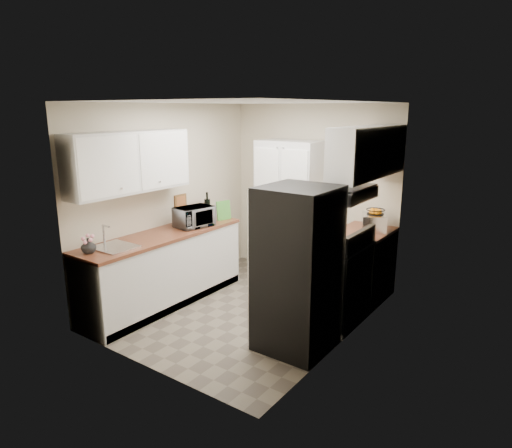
% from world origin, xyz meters
% --- Properties ---
extents(ground, '(3.20, 3.20, 0.00)m').
position_xyz_m(ground, '(0.00, 0.00, 0.00)').
color(ground, '#665B4C').
rests_on(ground, ground).
extents(room_shell, '(2.64, 3.24, 2.52)m').
position_xyz_m(room_shell, '(-0.02, -0.01, 1.63)').
color(room_shell, beige).
rests_on(room_shell, ground).
extents(pantry_cabinet, '(0.90, 0.55, 2.00)m').
position_xyz_m(pantry_cabinet, '(-0.20, 1.32, 1.00)').
color(pantry_cabinet, silver).
rests_on(pantry_cabinet, ground).
extents(base_cabinet_left, '(0.60, 2.30, 0.88)m').
position_xyz_m(base_cabinet_left, '(-0.99, -0.43, 0.44)').
color(base_cabinet_left, silver).
rests_on(base_cabinet_left, ground).
extents(countertop_left, '(0.63, 2.33, 0.04)m').
position_xyz_m(countertop_left, '(-0.99, -0.43, 0.90)').
color(countertop_left, brown).
rests_on(countertop_left, base_cabinet_left).
extents(base_cabinet_right, '(0.60, 0.80, 0.88)m').
position_xyz_m(base_cabinet_right, '(0.99, 1.19, 0.44)').
color(base_cabinet_right, silver).
rests_on(base_cabinet_right, ground).
extents(countertop_right, '(0.63, 0.83, 0.04)m').
position_xyz_m(countertop_right, '(0.99, 1.19, 0.90)').
color(countertop_right, brown).
rests_on(countertop_right, base_cabinet_right).
extents(electric_range, '(0.71, 0.78, 1.13)m').
position_xyz_m(electric_range, '(0.97, 0.39, 0.48)').
color(electric_range, '#B7B7BC').
rests_on(electric_range, ground).
extents(refrigerator, '(0.70, 0.72, 1.70)m').
position_xyz_m(refrigerator, '(0.94, -0.41, 0.85)').
color(refrigerator, '#B7B7BC').
rests_on(refrigerator, ground).
extents(microwave, '(0.40, 0.53, 0.27)m').
position_xyz_m(microwave, '(-0.91, 0.06, 1.05)').
color(microwave, silver).
rests_on(microwave, countertop_left).
extents(wine_bottle, '(0.08, 0.08, 0.33)m').
position_xyz_m(wine_bottle, '(-1.12, 0.56, 1.09)').
color(wine_bottle, black).
rests_on(wine_bottle, countertop_left).
extents(flower_vase, '(0.20, 0.20, 0.17)m').
position_xyz_m(flower_vase, '(-1.05, -1.44, 1.00)').
color(flower_vase, white).
rests_on(flower_vase, countertop_left).
extents(cutting_board, '(0.09, 0.21, 0.27)m').
position_xyz_m(cutting_board, '(-0.84, 0.58, 1.05)').
color(cutting_board, '#3F8930').
rests_on(cutting_board, countertop_left).
extents(toaster_oven, '(0.42, 0.46, 0.21)m').
position_xyz_m(toaster_oven, '(1.09, 1.24, 1.03)').
color(toaster_oven, silver).
rests_on(toaster_oven, countertop_right).
extents(fruit_basket, '(0.26, 0.26, 0.10)m').
position_xyz_m(fruit_basket, '(1.10, 1.25, 1.18)').
color(fruit_basket, orange).
rests_on(fruit_basket, toaster_oven).
extents(kitchen_mat, '(0.60, 0.81, 0.01)m').
position_xyz_m(kitchen_mat, '(0.16, 0.47, 0.01)').
color(kitchen_mat, tan).
rests_on(kitchen_mat, ground).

